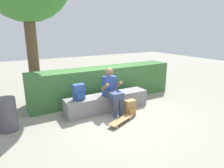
% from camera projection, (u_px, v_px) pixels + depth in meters
% --- Properties ---
extents(ground_plane, '(24.00, 24.00, 0.00)m').
position_uv_depth(ground_plane, '(115.00, 115.00, 5.13)').
color(ground_plane, gray).
extents(bench_main, '(2.38, 0.49, 0.45)m').
position_uv_depth(bench_main, '(107.00, 102.00, 5.42)').
color(bench_main, gray).
rests_on(bench_main, ground).
extents(person_skater, '(0.49, 0.62, 1.20)m').
position_uv_depth(person_skater, '(112.00, 89.00, 5.13)').
color(person_skater, '#2D4793').
rests_on(person_skater, ground).
extents(skateboard_near_person, '(0.82, 0.49, 0.09)m').
position_uv_depth(skateboard_near_person, '(121.00, 120.00, 4.65)').
color(skateboard_near_person, olive).
rests_on(skateboard_near_person, ground).
extents(backpack_on_bench, '(0.28, 0.23, 0.40)m').
position_uv_depth(backpack_on_bench, '(79.00, 92.00, 4.90)').
color(backpack_on_bench, '#2D4C99').
rests_on(backpack_on_bench, bench_main).
extents(backpack_on_ground, '(0.28, 0.23, 0.40)m').
position_uv_depth(backpack_on_ground, '(130.00, 108.00, 5.09)').
color(backpack_on_ground, '#A37A47').
rests_on(backpack_on_ground, ground).
extents(hedge_row, '(4.69, 0.71, 1.03)m').
position_uv_depth(hedge_row, '(105.00, 83.00, 6.25)').
color(hedge_row, '#3B6C35').
rests_on(hedge_row, ground).
extents(trash_bin, '(0.40, 0.40, 0.75)m').
position_uv_depth(trash_bin, '(7.00, 115.00, 4.23)').
color(trash_bin, '#4C4C51').
rests_on(trash_bin, ground).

